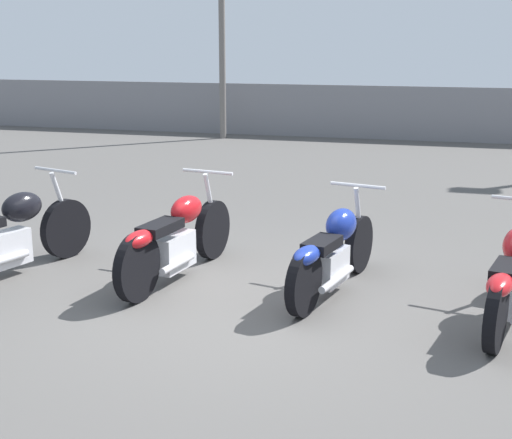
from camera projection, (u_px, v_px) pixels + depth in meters
name	position (u px, v px, depth m)	size (l,w,h in m)	color
ground_plane	(236.00, 304.00, 6.76)	(60.00, 60.00, 0.00)	#514F4C
fence_back	(377.00, 113.00, 17.72)	(40.00, 0.04, 1.32)	gray
motorcycle_slot_0	(7.00, 236.00, 7.44)	(0.88, 2.16, 1.04)	black
motorcycle_slot_1	(176.00, 239.00, 7.35)	(0.65, 2.19, 1.04)	black
motorcycle_slot_2	(333.00, 252.00, 6.95)	(0.72, 2.01, 0.98)	black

